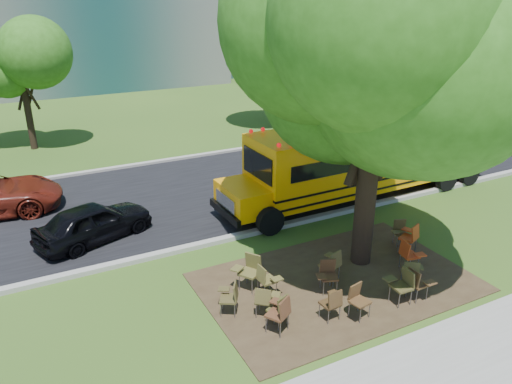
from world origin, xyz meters
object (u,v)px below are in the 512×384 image
chair_8 (231,295)px  chair_12 (409,253)px  chair_1 (265,299)px  chair_11 (332,262)px  chair_4 (332,301)px  main_tree (377,70)px  chair_7 (411,271)px  chair_9 (250,268)px  chair_0 (280,311)px  chair_13 (411,235)px  chair_14 (417,282)px  chair_5 (358,298)px  black_car (94,222)px  chair_10 (266,278)px  chair_2 (280,307)px  chair_6 (403,283)px  chair_15 (400,230)px  school_bus (374,154)px  chair_3 (328,273)px

chair_8 → chair_12: chair_12 is taller
chair_1 → chair_11: chair_11 is taller
chair_12 → chair_4: bearing=-64.4°
main_tree → chair_7: bearing=-81.7°
chair_9 → chair_0: bearing=141.3°
chair_13 → chair_14: (-1.56, -1.89, -0.03)m
chair_5 → black_car: size_ratio=0.24×
chair_10 → chair_13: chair_13 is taller
chair_2 → chair_10: size_ratio=0.96×
chair_4 → chair_7: size_ratio=1.01×
chair_4 → main_tree: bearing=35.0°
chair_11 → chair_13: 2.93m
chair_4 → chair_6: bearing=-9.8°
chair_10 → chair_15: chair_10 is taller
school_bus → chair_8: school_bus is taller
chair_9 → chair_15: (5.07, 0.06, -0.10)m
chair_9 → chair_10: bearing=169.2°
chair_5 → chair_8: 2.97m
chair_2 → chair_12: chair_12 is taller
chair_11 → chair_4: bearing=-141.9°
chair_1 → chair_12: 4.46m
chair_11 → chair_13: (2.92, 0.22, -0.00)m
chair_9 → black_car: size_ratio=0.27×
chair_11 → chair_14: size_ratio=1.06×
chair_9 → chair_4: bearing=175.0°
chair_6 → chair_13: chair_13 is taller
chair_2 → chair_15: size_ratio=1.02×
chair_10 → chair_14: (3.22, -1.86, 0.01)m
school_bus → chair_11: 6.64m
chair_14 → black_car: black_car is taller
chair_3 → chair_9: chair_9 is taller
chair_4 → chair_1: bearing=144.6°
chair_14 → chair_15: 2.93m
chair_2 → chair_7: bearing=-26.0°
chair_0 → chair_10: bearing=43.3°
school_bus → chair_13: (-1.98, -4.16, -0.99)m
chair_2 → chair_8: bearing=108.8°
chair_8 → chair_13: 5.87m
chair_4 → chair_12: chair_12 is taller
chair_1 → chair_14: bearing=25.4°
main_tree → chair_14: main_tree is taller
main_tree → chair_1: bearing=-163.9°
chair_9 → chair_12: chair_9 is taller
chair_1 → chair_8: bearing=-174.2°
school_bus → chair_2: 8.91m
chair_9 → chair_13: 5.01m
school_bus → black_car: size_ratio=3.11×
chair_0 → chair_11: size_ratio=1.00×
chair_3 → chair_12: chair_12 is taller
chair_7 → chair_12: size_ratio=0.95×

